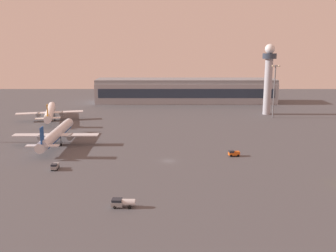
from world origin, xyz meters
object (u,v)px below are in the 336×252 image
at_px(airplane_far_stand, 55,134).
at_px(airplane_taxiway_distant, 49,112).
at_px(control_tower, 268,74).
at_px(cargo_loader, 233,153).
at_px(fuel_truck, 121,202).
at_px(apron_light_central, 273,88).
at_px(maintenance_van, 54,166).

xyz_separation_m(airplane_far_stand, airplane_taxiway_distant, (-17.66, 50.41, -0.00)).
distance_m(control_tower, airplane_far_stand, 126.29).
relative_size(cargo_loader, fuel_truck, 0.68).
relative_size(cargo_loader, apron_light_central, 0.15).
height_order(airplane_taxiway_distant, fuel_truck, airplane_taxiway_distant).
bearing_deg(apron_light_central, cargo_loader, -115.03).
distance_m(fuel_truck, maintenance_van, 40.25).
bearing_deg(control_tower, airplane_taxiway_distant, -172.11).
relative_size(control_tower, cargo_loader, 9.37).
bearing_deg(cargo_loader, apron_light_central, -32.27).
bearing_deg(maintenance_van, cargo_loader, -167.67).
relative_size(airplane_taxiway_distant, apron_light_central, 1.53).
height_order(airplane_far_stand, airplane_taxiway_distant, airplane_far_stand).
bearing_deg(airplane_taxiway_distant, apron_light_central, -10.82).
bearing_deg(maintenance_van, control_tower, -135.44).
xyz_separation_m(airplane_far_stand, cargo_loader, (71.79, -16.55, -3.25)).
bearing_deg(cargo_loader, airplane_far_stand, 69.78).
bearing_deg(apron_light_central, airplane_far_stand, -151.92).
bearing_deg(fuel_truck, maintenance_van, 43.38).
distance_m(airplane_far_stand, cargo_loader, 73.75).
relative_size(control_tower, airplane_far_stand, 0.89).
bearing_deg(airplane_taxiway_distant, fuel_truck, -78.63).
bearing_deg(maintenance_van, airplane_far_stand, -76.38).
xyz_separation_m(control_tower, cargo_loader, (-33.29, -83.97, -22.30)).
distance_m(airplane_taxiway_distant, fuel_truck, 124.18).
height_order(maintenance_van, apron_light_central, apron_light_central).
height_order(control_tower, maintenance_van, control_tower).
distance_m(airplane_far_stand, apron_light_central, 120.66).
xyz_separation_m(control_tower, apron_light_central, (0.83, -10.92, -6.80)).
height_order(airplane_taxiway_distant, cargo_loader, airplane_taxiway_distant).
height_order(control_tower, airplane_far_stand, control_tower).
bearing_deg(fuel_truck, airplane_taxiway_distant, 27.29).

